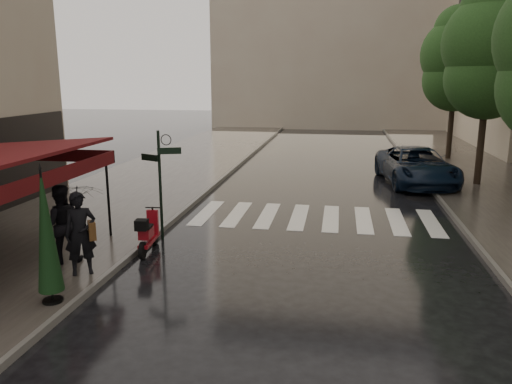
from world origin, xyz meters
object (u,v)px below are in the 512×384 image
(pedestrian_with_umbrella, at_px, (78,201))
(parasol_front, at_px, (46,231))
(pedestrian_terrace, at_px, (61,224))
(scooter, at_px, (148,234))
(parked_car, at_px, (416,166))

(pedestrian_with_umbrella, height_order, parasol_front, parasol_front)
(pedestrian_with_umbrella, height_order, pedestrian_terrace, pedestrian_with_umbrella)
(pedestrian_with_umbrella, distance_m, parasol_front, 1.51)
(scooter, xyz_separation_m, parasol_front, (-0.68, -3.42, 1.11))
(parked_car, height_order, parasol_front, parasol_front)
(pedestrian_with_umbrella, xyz_separation_m, pedestrian_terrace, (-0.84, 0.61, -0.76))
(pedestrian_with_umbrella, height_order, scooter, pedestrian_with_umbrella)
(scooter, height_order, parasol_front, parasol_front)
(pedestrian_terrace, relative_size, scooter, 1.17)
(pedestrian_with_umbrella, distance_m, parked_car, 15.17)
(pedestrian_terrace, bearing_deg, parked_car, -163.27)
(scooter, distance_m, parasol_front, 3.66)
(scooter, relative_size, parked_car, 0.29)
(pedestrian_with_umbrella, xyz_separation_m, scooter, (0.81, 1.94, -1.34))
(pedestrian_terrace, distance_m, parked_car, 15.19)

